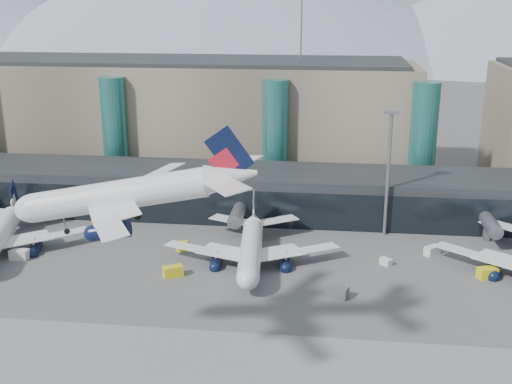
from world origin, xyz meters
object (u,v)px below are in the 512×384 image
veh_h (173,271)px  hero_jet (142,186)px  veh_c (337,292)px  veh_g (386,262)px  veh_d (432,251)px  veh_b (183,246)px  veh_a (19,254)px  lightmast_mid (388,167)px  jet_parked_mid (252,238)px  jet_parked_left (1,226)px  veh_e (487,273)px

veh_h → hero_jet: bearing=-110.0°
veh_c → veh_g: size_ratio=1.61×
veh_d → veh_b: bearing=141.7°
veh_a → veh_d: size_ratio=1.10×
veh_c → veh_h: (-28.55, 4.79, -0.03)m
lightmast_mid → veh_c: lightmast_mid is taller
veh_b → veh_g: size_ratio=1.20×
lightmast_mid → jet_parked_mid: (-25.51, -15.62, -10.25)m
jet_parked_left → veh_g: bearing=-104.3°
hero_jet → veh_c: 42.57m
veh_a → veh_g: bearing=6.9°
hero_jet → veh_h: 39.08m
lightmast_mid → veh_d: (8.21, -9.83, -13.54)m
hero_jet → veh_a: hero_jet is taller
jet_parked_mid → veh_a: size_ratio=10.15×
lightmast_mid → veh_a: bearing=-162.9°
veh_a → lightmast_mid: bearing=19.4°
veh_b → veh_h: (1.10, -12.09, 0.20)m
jet_parked_mid → veh_d: 34.37m
veh_a → veh_c: veh_c is taller
jet_parked_left → veh_a: size_ratio=10.57×
veh_c → veh_d: 26.79m
veh_a → veh_b: size_ratio=1.30×
jet_parked_left → veh_d: 82.97m
veh_b → veh_e: (55.55, -6.33, 0.21)m
lightmast_mid → veh_b: lightmast_mid is taller
lightmast_mid → veh_e: 28.57m
lightmast_mid → hero_jet: hero_jet is taller
veh_c → veh_d: (17.85, 19.98, -0.09)m
jet_parked_left → veh_g: 73.75m
veh_d → jet_parked_mid: bearing=147.7°
jet_parked_mid → veh_h: 16.11m
veh_d → veh_g: (-9.04, -5.79, -0.24)m
veh_c → veh_e: 27.97m
veh_c → veh_h: bearing=-169.1°
hero_jet → veh_h: bearing=97.3°
jet_parked_left → jet_parked_mid: (48.97, -0.01, -0.14)m
hero_jet → jet_parked_left: size_ratio=0.89×
veh_b → veh_g: 38.56m
jet_parked_mid → veh_a: bearing=92.3°
hero_jet → veh_d: bearing=45.6°
veh_e → veh_h: bearing=165.4°
veh_c → veh_d: size_ratio=1.14×
hero_jet → veh_c: size_ratio=9.06×
veh_h → lightmast_mid: bearing=4.4°
veh_a → jet_parked_left: bearing=140.4°
lightmast_mid → veh_c: 34.10m
jet_parked_left → veh_h: jet_parked_left is taller
veh_a → veh_d: bearing=10.6°
lightmast_mid → veh_b: (-39.30, -12.93, -13.67)m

